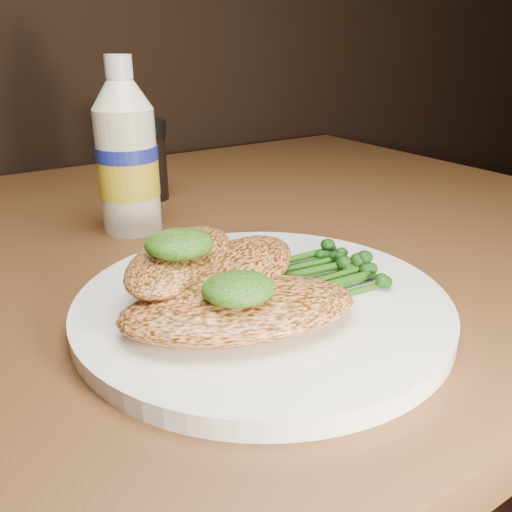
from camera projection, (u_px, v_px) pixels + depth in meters
dining_table at (166, 502)px, 0.71m from camera, size 1.20×0.80×0.75m
plate at (262, 305)px, 0.42m from camera, size 0.30×0.30×0.02m
chicken_front at (239, 308)px, 0.37m from camera, size 0.19×0.14×0.03m
chicken_mid at (233, 270)px, 0.42m from camera, size 0.17×0.15×0.02m
chicken_back at (181, 258)px, 0.42m from camera, size 0.15×0.15×0.02m
pesto_front at (238, 288)px, 0.36m from camera, size 0.06×0.06×0.02m
pesto_back at (179, 244)px, 0.40m from camera, size 0.07×0.06×0.02m
broccolini_bundle at (306, 271)px, 0.44m from camera, size 0.15×0.12×0.02m
mayo_bottle at (126, 147)px, 0.57m from camera, size 0.08×0.08×0.19m
pepper_grinder at (151, 160)px, 0.70m from camera, size 0.05×0.05×0.11m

